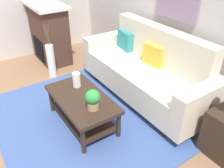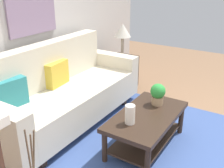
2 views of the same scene
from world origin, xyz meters
name	(u,v)px [view 2 (image 2 of 2)]	position (x,y,z in m)	size (l,w,h in m)	color
ground_plane	(188,165)	(0.00, 0.00, 0.00)	(9.27, 9.27, 0.00)	#8C6647
wall_back	(29,19)	(0.00, 2.23, 1.35)	(5.27, 0.10, 2.70)	silver
area_rug	(146,149)	(0.00, 0.50, 0.01)	(2.63, 2.08, 0.01)	#3D5693
couch	(65,93)	(0.00, 1.70, 0.43)	(2.31, 0.84, 1.08)	beige
throw_pillow_teal	(11,93)	(-0.73, 1.82, 0.68)	(0.36, 0.12, 0.32)	teal
throw_pillow_mustard	(57,74)	(0.00, 1.82, 0.68)	(0.36, 0.12, 0.32)	gold
coffee_table	(146,123)	(0.06, 0.54, 0.31)	(1.10, 0.60, 0.43)	#332319
tabletop_vase	(130,114)	(-0.21, 0.61, 0.53)	(0.11, 0.11, 0.21)	white
potted_plant_tabletop	(158,93)	(0.35, 0.55, 0.57)	(0.18, 0.18, 0.26)	tan
side_table	(122,72)	(1.46, 1.68, 0.28)	(0.44, 0.44, 0.56)	#332319
table_lamp	(123,32)	(1.46, 1.68, 0.99)	(0.28, 0.28, 0.57)	gray
floor_vase_branch_a	(34,153)	(-1.42, 0.69, 0.79)	(0.01, 0.01, 0.36)	brown
floor_vase_branch_b	(29,154)	(-1.45, 0.71, 0.79)	(0.01, 0.01, 0.36)	brown
floor_vase_branch_c	(32,156)	(-1.45, 0.68, 0.79)	(0.01, 0.01, 0.36)	brown
framed_painting	(31,5)	(0.00, 2.16, 1.53)	(0.77, 0.03, 0.74)	gray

